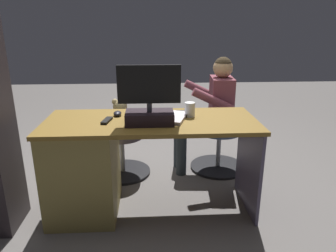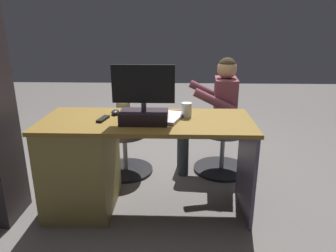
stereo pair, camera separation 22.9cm
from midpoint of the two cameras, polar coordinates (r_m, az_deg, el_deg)
The scene contains 12 objects.
ground_plane at distance 2.97m, azimuth -5.17°, elevation -10.46°, with size 10.00×10.00×0.00m, color #625E5A.
desk at distance 2.51m, azimuth -15.12°, elevation -6.58°, with size 1.56×0.64×0.74m.
monitor at distance 2.22m, azimuth -6.39°, elevation 3.50°, with size 0.43×0.20×0.41m.
keyboard at distance 2.43m, azimuth -4.42°, elevation 2.10°, with size 0.42×0.14×0.02m, color black.
computer_mouse at distance 2.47m, azimuth -11.77°, elevation 2.19°, with size 0.06×0.10×0.04m, color black.
cup at distance 2.39m, azimuth 1.14°, elevation 2.97°, with size 0.08×0.08×0.11m, color white.
tv_remote at distance 2.34m, azimuth -13.78°, elevation 0.92°, with size 0.04×0.15×0.02m, color black.
notebook_binder at distance 2.35m, azimuth -2.52°, elevation 1.57°, with size 0.22×0.30×0.02m, color silver.
office_chair_teddy at distance 3.11m, azimuth -10.40°, elevation -4.14°, with size 0.53×0.53×0.44m.
teddy_bear at distance 3.01m, azimuth -10.72°, elevation 1.66°, with size 0.22×0.22×0.31m.
visitor_chair at distance 3.20m, azimuth 7.04°, elevation -3.58°, with size 0.55×0.55×0.44m.
person at distance 3.05m, azimuth 5.67°, elevation 3.52°, with size 0.56×0.50×1.12m.
Camera 1 is at (-0.00, 2.60, 1.43)m, focal length 33.91 mm.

